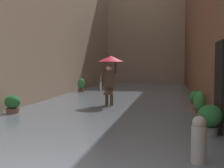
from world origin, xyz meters
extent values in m
plane|color=slate|center=(0.00, -10.85, 0.00)|extent=(60.00, 60.00, 0.00)
cube|color=slate|center=(0.00, -10.85, 0.07)|extent=(7.10, 27.69, 0.14)
cube|color=brown|center=(-4.05, -10.85, 4.43)|extent=(1.80, 25.69, 8.87)
cube|color=black|center=(-3.13, -3.97, 1.10)|extent=(0.08, 1.10, 2.20)
cube|color=gray|center=(0.00, -22.59, 5.32)|extent=(9.90, 1.80, 10.64)
cube|color=#4C4233|center=(0.27, -7.61, 0.05)|extent=(0.16, 0.26, 0.10)
cylinder|color=#4C3828|center=(0.27, -7.61, 0.45)|extent=(0.14, 0.14, 0.70)
cube|color=#4C4233|center=(0.10, -7.65, 0.05)|extent=(0.16, 0.26, 0.10)
cylinder|color=#4C3828|center=(0.10, -7.65, 0.45)|extent=(0.14, 0.14, 0.70)
cube|color=#4C3828|center=(0.19, -7.63, 1.11)|extent=(0.42, 0.30, 0.60)
cone|color=#4C3828|center=(0.19, -7.63, 0.68)|extent=(0.60, 0.60, 0.28)
sphere|color=#DBB293|center=(0.19, -7.63, 1.51)|extent=(0.22, 0.22, 0.22)
cylinder|color=#4C3828|center=(-0.04, -7.68, 1.53)|extent=(0.10, 0.10, 0.44)
cylinder|color=#4C3828|center=(0.41, -7.58, 1.17)|extent=(0.10, 0.10, 0.48)
cylinder|color=black|center=(0.13, -7.64, 1.64)|extent=(0.02, 0.02, 0.45)
cone|color=red|center=(0.13, -7.64, 1.86)|extent=(0.95, 0.95, 0.22)
cylinder|color=black|center=(0.13, -7.64, 2.00)|extent=(0.01, 0.01, 0.08)
cube|color=beige|center=(0.48, -7.54, 0.82)|extent=(0.12, 0.29, 0.32)
torus|color=beige|center=(0.48, -7.54, 1.10)|extent=(0.09, 0.30, 0.30)
cylinder|color=brown|center=(2.74, -12.60, 0.15)|extent=(0.33, 0.33, 0.30)
torus|color=brown|center=(2.74, -12.60, 0.30)|extent=(0.37, 0.37, 0.04)
ellipsoid|color=#387F3D|center=(2.74, -12.60, 0.58)|extent=(0.40, 0.40, 0.57)
cylinder|color=#66605B|center=(-2.87, -3.44, 0.16)|extent=(0.35, 0.35, 0.32)
torus|color=#56524E|center=(-2.87, -3.44, 0.32)|extent=(0.38, 0.38, 0.04)
ellipsoid|color=#23602D|center=(-2.87, -3.44, 0.56)|extent=(0.54, 0.54, 0.48)
cylinder|color=brown|center=(-2.82, -6.89, 0.19)|extent=(0.30, 0.30, 0.39)
torus|color=brown|center=(-2.82, -6.89, 0.39)|extent=(0.34, 0.34, 0.04)
ellipsoid|color=#2D7033|center=(-2.82, -6.89, 0.59)|extent=(0.36, 0.36, 0.41)
cylinder|color=brown|center=(2.81, -5.36, 0.14)|extent=(0.39, 0.39, 0.28)
torus|color=brown|center=(2.81, -5.36, 0.28)|extent=(0.42, 0.42, 0.04)
ellipsoid|color=#23602D|center=(2.81, -5.36, 0.49)|extent=(0.48, 0.48, 0.42)
cylinder|color=brown|center=(-2.88, -5.79, 0.15)|extent=(0.28, 0.28, 0.29)
torus|color=brown|center=(-2.88, -5.79, 0.29)|extent=(0.32, 0.32, 0.04)
ellipsoid|color=#387F3D|center=(-2.88, -5.79, 0.59)|extent=(0.35, 0.35, 0.60)
cylinder|color=gray|center=(-2.47, -1.52, 0.36)|extent=(0.24, 0.24, 0.72)
sphere|color=gray|center=(-2.47, -1.52, 0.77)|extent=(0.21, 0.21, 0.21)
camera|label=1|loc=(-2.01, 3.29, 1.69)|focal=48.56mm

